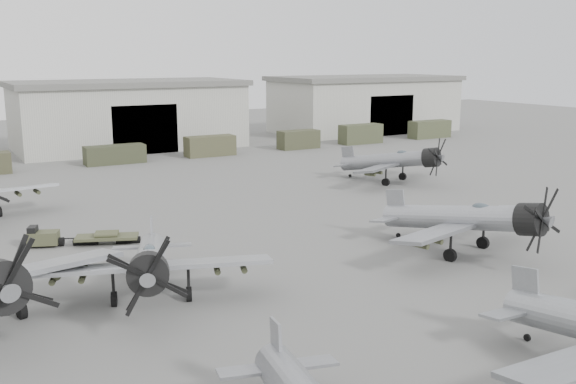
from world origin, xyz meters
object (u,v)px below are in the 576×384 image
aircraft_mid_1 (150,262)px  aircraft_far_1 (396,161)px  tug_trailer (68,238)px  aircraft_mid_2 (471,219)px

aircraft_mid_1 → aircraft_far_1: size_ratio=1.03×
tug_trailer → aircraft_far_1: bearing=32.3°
aircraft_far_1 → tug_trailer: (-31.19, -5.76, -1.63)m
aircraft_far_1 → tug_trailer: size_ratio=1.71×
aircraft_mid_2 → tug_trailer: bearing=131.6°
aircraft_mid_2 → tug_trailer: (-20.59, 14.12, -1.74)m
aircraft_mid_2 → tug_trailer: 25.03m
aircraft_mid_1 → tug_trailer: size_ratio=1.75×
aircraft_mid_1 → tug_trailer: aircraft_mid_1 is taller
aircraft_far_1 → tug_trailer: bearing=166.2°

